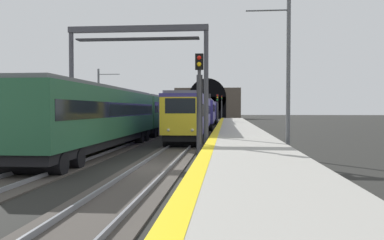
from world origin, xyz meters
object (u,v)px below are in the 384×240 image
object	(u,v)px
catenary_mast_near	(99,100)
catenary_mast_far	(288,77)
railway_signal_near	(199,100)
railway_signal_far	(222,105)
train_adjacent_platform	(138,113)
overhead_signal_gantry	(138,58)
train_main_approaching	(204,112)
railway_signal_mid	(217,107)

from	to	relation	value
catenary_mast_near	catenary_mast_far	distance (m)	26.77
railway_signal_near	catenary_mast_far	bearing A→B (deg)	123.06
railway_signal_far	catenary_mast_near	size ratio (longest dim) A/B	0.85
train_adjacent_platform	railway_signal_near	bearing A→B (deg)	-156.45
overhead_signal_gantry	catenary_mast_near	size ratio (longest dim) A/B	1.22
train_main_approaching	overhead_signal_gantry	distance (m)	31.17
railway_signal_mid	catenary_mast_far	xyz separation A→B (m)	(-31.52, -4.50, 1.50)
railway_signal_mid	catenary_mast_near	distance (m)	16.86
railway_signal_near	overhead_signal_gantry	world-z (taller)	overhead_signal_gantry
train_main_approaching	railway_signal_mid	world-z (taller)	train_main_approaching
railway_signal_near	railway_signal_mid	size ratio (longest dim) A/B	1.11
train_main_approaching	overhead_signal_gantry	bearing A→B (deg)	-5.01
catenary_mast_far	catenary_mast_near	bearing A→B (deg)	40.06
overhead_signal_gantry	catenary_mast_far	size ratio (longest dim) A/B	1.01
railway_signal_far	overhead_signal_gantry	xyz separation A→B (m)	(-73.07, 4.12, 2.15)
catenary_mast_near	catenary_mast_far	bearing A→B (deg)	-139.94
train_adjacent_platform	railway_signal_mid	bearing A→B (deg)	-17.82
railway_signal_mid	railway_signal_near	bearing A→B (deg)	0.00
railway_signal_near	catenary_mast_far	size ratio (longest dim) A/B	0.62
train_adjacent_platform	overhead_signal_gantry	xyz separation A→B (m)	(-9.53, -2.25, 3.48)
train_main_approaching	catenary_mast_near	size ratio (longest dim) A/B	8.30
train_main_approaching	railway_signal_mid	bearing A→B (deg)	49.61
railway_signal_near	catenary_mast_far	world-z (taller)	catenary_mast_far
train_adjacent_platform	overhead_signal_gantry	world-z (taller)	overhead_signal_gantry
railway_signal_mid	railway_signal_far	world-z (taller)	railway_signal_far
railway_signal_mid	overhead_signal_gantry	size ratio (longest dim) A/B	0.55
overhead_signal_gantry	railway_signal_mid	bearing A→B (deg)	-8.00
railway_signal_mid	catenary_mast_near	bearing A→B (deg)	-49.07
railway_signal_near	train_main_approaching	bearing A→B (deg)	-177.03
railway_signal_mid	catenary_mast_far	size ratio (longest dim) A/B	0.55
train_adjacent_platform	overhead_signal_gantry	bearing A→B (deg)	-166.69
train_adjacent_platform	catenary_mast_far	distance (m)	16.11
railway_signal_near	catenary_mast_far	distance (m)	5.52
catenary_mast_near	catenary_mast_far	size ratio (longest dim) A/B	0.83
train_main_approaching	railway_signal_mid	size ratio (longest dim) A/B	12.47
railway_signal_mid	railway_signal_far	bearing A→B (deg)	-180.00
train_adjacent_platform	railway_signal_near	size ratio (longest dim) A/B	7.41
train_main_approaching	railway_signal_near	xyz separation A→B (m)	(-35.99, -1.87, 0.84)
railway_signal_mid	overhead_signal_gantry	world-z (taller)	overhead_signal_gantry
railway_signal_far	catenary_mast_far	bearing A→B (deg)	3.42
train_main_approaching	train_adjacent_platform	xyz separation A→B (m)	(-21.36, 4.50, 0.05)
railway_signal_mid	catenary_mast_near	size ratio (longest dim) A/B	0.67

